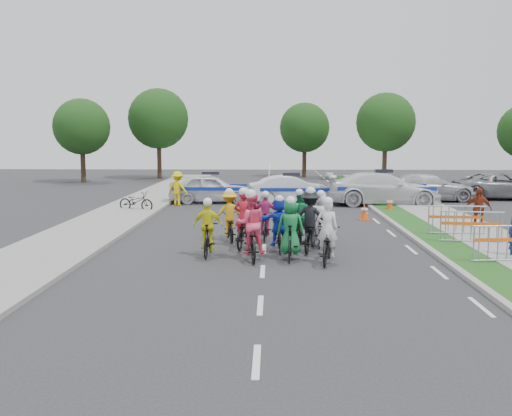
{
  "coord_description": "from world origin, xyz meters",
  "views": [
    {
      "loc": [
        0.23,
        -14.62,
        3.55
      ],
      "look_at": [
        -0.3,
        4.57,
        1.1
      ],
      "focal_mm": 40.0,
      "sensor_mm": 36.0,
      "label": 1
    }
  ],
  "objects_px": {
    "police_car_2": "(383,189)",
    "tree_1": "(386,122)",
    "tree_3": "(158,119)",
    "tree_4": "(305,128)",
    "rider_5": "(279,227)",
    "rider_8": "(299,222)",
    "civilian_sedan": "(428,187)",
    "barrier_0": "(507,245)",
    "rider_7": "(320,224)",
    "police_car_0": "(211,189)",
    "marshal_hiviz": "(178,188)",
    "spectator_2": "(478,209)",
    "rider_9": "(266,221)",
    "rider_1": "(290,235)",
    "rider_2": "(251,234)",
    "rider_6": "(244,227)",
    "barrier_1": "(471,228)",
    "cone_0": "(364,212)",
    "rider_3": "(208,234)",
    "parked_bike": "(136,201)",
    "tree_0": "(82,127)",
    "rider_10": "(229,220)",
    "barrier_2": "(456,221)",
    "rider_4": "(310,226)",
    "rider_0": "(327,241)",
    "police_car_1": "(291,189)",
    "civilian_suv": "(503,186)"
  },
  "relations": [
    {
      "from": "rider_7",
      "to": "parked_bike",
      "type": "distance_m",
      "value": 11.47
    },
    {
      "from": "rider_1",
      "to": "rider_7",
      "type": "xyz_separation_m",
      "value": [
        1.03,
        2.08,
        -0.01
      ]
    },
    {
      "from": "police_car_2",
      "to": "parked_bike",
      "type": "distance_m",
      "value": 12.41
    },
    {
      "from": "civilian_suv",
      "to": "marshal_hiviz",
      "type": "distance_m",
      "value": 18.07
    },
    {
      "from": "cone_0",
      "to": "barrier_0",
      "type": "bearing_deg",
      "value": -73.22
    },
    {
      "from": "rider_7",
      "to": "rider_9",
      "type": "height_order",
      "value": "rider_7"
    },
    {
      "from": "civilian_suv",
      "to": "tree_1",
      "type": "distance_m",
      "value": 13.72
    },
    {
      "from": "rider_1",
      "to": "rider_2",
      "type": "height_order",
      "value": "rider_2"
    },
    {
      "from": "rider_8",
      "to": "marshal_hiviz",
      "type": "distance_m",
      "value": 11.4
    },
    {
      "from": "rider_6",
      "to": "barrier_2",
      "type": "xyz_separation_m",
      "value": [
        7.36,
        1.97,
        -0.08
      ]
    },
    {
      "from": "rider_6",
      "to": "tree_0",
      "type": "bearing_deg",
      "value": -52.21
    },
    {
      "from": "rider_5",
      "to": "rider_9",
      "type": "xyz_separation_m",
      "value": [
        -0.44,
        1.82,
        -0.08
      ]
    },
    {
      "from": "rider_0",
      "to": "marshal_hiviz",
      "type": "bearing_deg",
      "value": -53.44
    },
    {
      "from": "barrier_0",
      "to": "tree_3",
      "type": "xyz_separation_m",
      "value": [
        -15.7,
        31.08,
        4.33
      ]
    },
    {
      "from": "civilian_sedan",
      "to": "barrier_0",
      "type": "relative_size",
      "value": 2.56
    },
    {
      "from": "rider_5",
      "to": "rider_8",
      "type": "xyz_separation_m",
      "value": [
        0.69,
        1.71,
        -0.08
      ]
    },
    {
      "from": "rider_5",
      "to": "tree_4",
      "type": "relative_size",
      "value": 0.28
    },
    {
      "from": "rider_7",
      "to": "police_car_0",
      "type": "height_order",
      "value": "rider_7"
    },
    {
      "from": "rider_0",
      "to": "cone_0",
      "type": "distance_m",
      "value": 8.62
    },
    {
      "from": "barrier_2",
      "to": "cone_0",
      "type": "relative_size",
      "value": 2.86
    },
    {
      "from": "rider_5",
      "to": "parked_bike",
      "type": "distance_m",
      "value": 11.28
    },
    {
      "from": "spectator_2",
      "to": "barrier_0",
      "type": "bearing_deg",
      "value": -78.01
    },
    {
      "from": "barrier_2",
      "to": "police_car_0",
      "type": "bearing_deg",
      "value": 133.92
    },
    {
      "from": "police_car_2",
      "to": "tree_1",
      "type": "relative_size",
      "value": 0.84
    },
    {
      "from": "rider_6",
      "to": "civilian_sedan",
      "type": "xyz_separation_m",
      "value": [
        9.39,
        13.21,
        0.11
      ]
    },
    {
      "from": "police_car_2",
      "to": "tree_4",
      "type": "height_order",
      "value": "tree_4"
    },
    {
      "from": "cone_0",
      "to": "police_car_2",
      "type": "bearing_deg",
      "value": 71.02
    },
    {
      "from": "rider_1",
      "to": "rider_6",
      "type": "bearing_deg",
      "value": -48.04
    },
    {
      "from": "barrier_0",
      "to": "barrier_1",
      "type": "relative_size",
      "value": 1.0
    },
    {
      "from": "rider_2",
      "to": "civilian_suv",
      "type": "xyz_separation_m",
      "value": [
        13.56,
        16.03,
        -0.02
      ]
    },
    {
      "from": "rider_6",
      "to": "barrier_1",
      "type": "relative_size",
      "value": 0.98
    },
    {
      "from": "rider_4",
      "to": "tree_4",
      "type": "bearing_deg",
      "value": -80.98
    },
    {
      "from": "rider_0",
      "to": "tree_0",
      "type": "distance_m",
      "value": 31.41
    },
    {
      "from": "police_car_2",
      "to": "spectator_2",
      "type": "height_order",
      "value": "police_car_2"
    },
    {
      "from": "tree_3",
      "to": "cone_0",
      "type": "bearing_deg",
      "value": -59.84
    },
    {
      "from": "barrier_2",
      "to": "rider_5",
      "type": "bearing_deg",
      "value": -157.43
    },
    {
      "from": "rider_7",
      "to": "tree_4",
      "type": "distance_m",
      "value": 30.68
    },
    {
      "from": "rider_3",
      "to": "barrier_2",
      "type": "distance_m",
      "value": 9.0
    },
    {
      "from": "rider_0",
      "to": "barrier_2",
      "type": "relative_size",
      "value": 0.96
    },
    {
      "from": "spectator_2",
      "to": "rider_10",
      "type": "bearing_deg",
      "value": -141.15
    },
    {
      "from": "rider_5",
      "to": "tree_3",
      "type": "xyz_separation_m",
      "value": [
        -9.47,
        29.32,
        4.15
      ]
    },
    {
      "from": "rider_10",
      "to": "parked_bike",
      "type": "relative_size",
      "value": 1.03
    },
    {
      "from": "rider_1",
      "to": "police_car_1",
      "type": "relative_size",
      "value": 0.42
    },
    {
      "from": "rider_1",
      "to": "marshal_hiviz",
      "type": "bearing_deg",
      "value": -63.24
    },
    {
      "from": "rider_3",
      "to": "parked_bike",
      "type": "relative_size",
      "value": 0.98
    },
    {
      "from": "spectator_2",
      "to": "rider_0",
      "type": "bearing_deg",
      "value": -113.01
    },
    {
      "from": "tree_3",
      "to": "tree_4",
      "type": "xyz_separation_m",
      "value": [
        12.0,
        2.0,
        -0.7
      ]
    },
    {
      "from": "barrier_0",
      "to": "cone_0",
      "type": "relative_size",
      "value": 2.86
    },
    {
      "from": "rider_8",
      "to": "rider_7",
      "type": "bearing_deg",
      "value": 125.92
    },
    {
      "from": "rider_2",
      "to": "spectator_2",
      "type": "height_order",
      "value": "rider_2"
    }
  ]
}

